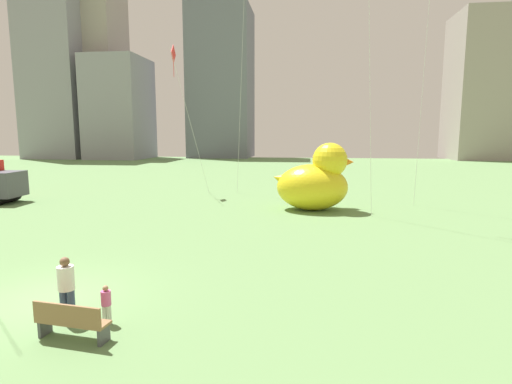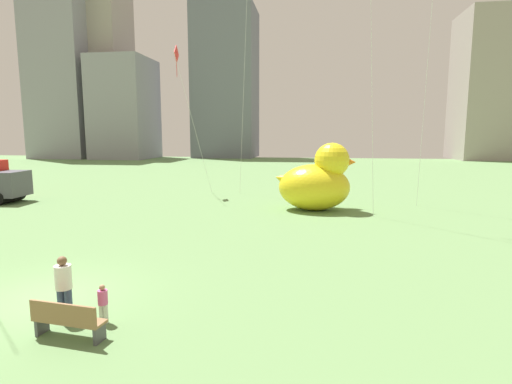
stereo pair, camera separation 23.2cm
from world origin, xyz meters
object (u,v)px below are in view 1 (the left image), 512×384
Objects in this scene: person_child at (106,303)px; kite_red at (175,60)px; park_bench at (71,320)px; person_adult at (66,286)px; giant_inflatable_duck at (315,182)px.

kite_red reaches higher than person_child.
park_bench is 0.96m from person_child.
kite_red is at bearing 101.06° from person_adult.
park_bench is at bearing -54.58° from person_adult.
kite_red is at bearing 102.22° from park_bench.
giant_inflatable_duck is (5.66, 16.73, 1.27)m from park_bench.
kite_red is (-10.53, 5.78, 8.39)m from giant_inflatable_duck.
giant_inflatable_duck is (6.31, 15.81, 0.84)m from person_adult.
giant_inflatable_duck is at bearing 71.31° from park_bench.
person_adult reaches higher than person_child.
giant_inflatable_duck is at bearing -28.75° from kite_red.
giant_inflatable_duck reaches higher than person_child.
person_adult is 23.86m from kite_red.
kite_red reaches higher than person_adult.
kite_red is at bearing 151.25° from giant_inflatable_duck.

